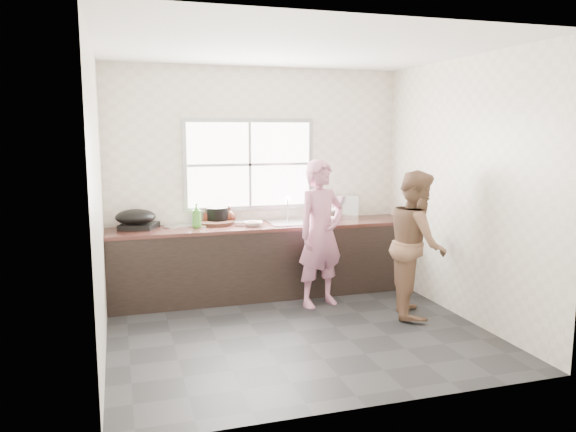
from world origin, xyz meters
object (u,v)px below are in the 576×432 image
object	(u,v)px
wok	(135,217)
plate_food	(204,225)
bowl_mince	(253,224)
woman	(321,238)
bottle_brown_short	(229,215)
bowl_held	(310,221)
black_pot	(217,215)
bottle_green	(197,215)
person_side	(417,243)
bowl_crabs	(328,221)
pot_lid_right	(183,225)
glass_jar	(195,220)
dish_rack	(343,206)
burner	(139,226)
bottle_brown_tall	(207,217)
pot_lid_left	(174,226)
cutting_board	(215,223)

from	to	relation	value
wok	plate_food	bearing A→B (deg)	1.70
bowl_mince	woman	bearing A→B (deg)	-35.73
bottle_brown_short	woman	bearing A→B (deg)	-41.45
bowl_mince	bowl_held	xyz separation A→B (m)	(0.70, 0.00, 0.01)
black_pot	bottle_green	size ratio (longest dim) A/B	0.95
person_side	bottle_brown_short	size ratio (longest dim) A/B	8.15
woman	wok	distance (m)	2.08
bowl_crabs	bottle_brown_short	distance (m)	1.18
bottle_brown_short	pot_lid_right	distance (m)	0.56
glass_jar	dish_rack	bearing A→B (deg)	-1.23
black_pot	burner	xyz separation A→B (m)	(-0.91, -0.06, -0.07)
bottle_brown_tall	woman	bearing A→B (deg)	-34.24
bowl_crabs	bottle_green	bearing A→B (deg)	172.65
bottle_brown_short	dish_rack	bearing A→B (deg)	-1.49
bottle_green	bottle_brown_tall	size ratio (longest dim) A/B	1.67
plate_food	pot_lid_left	size ratio (longest dim) A/B	0.93
woman	bottle_brown_short	distance (m)	1.19
plate_food	pot_lid_left	distance (m)	0.34
pot_lid_right	woman	bearing A→B (deg)	-26.70
cutting_board	dish_rack	xyz separation A→B (m)	(1.63, 0.03, 0.13)
bottle_brown_tall	wok	size ratio (longest dim) A/B	0.38
wok	bottle_green	bearing A→B (deg)	-6.51
cutting_board	bottle_green	bearing A→B (deg)	-148.07
bottle_brown_short	burner	bearing A→B (deg)	-176.74
bottle_brown_tall	black_pot	bearing A→B (deg)	0.00
bowl_crabs	black_pot	xyz separation A→B (m)	(-1.24, 0.42, 0.06)
black_pot	pot_lid_left	xyz separation A→B (m)	(-0.52, -0.10, -0.09)
plate_food	bottle_brown_tall	bearing A→B (deg)	65.94
bowl_held	bottle_brown_short	xyz separation A→B (m)	(-0.92, 0.31, 0.06)
black_pot	cutting_board	bearing A→B (deg)	-116.27
woman	cutting_board	distance (m)	1.28
bottle_green	wok	size ratio (longest dim) A/B	0.63
bowl_held	plate_food	size ratio (longest dim) A/B	0.91
bowl_mince	plate_food	size ratio (longest dim) A/B	0.96
bowl_held	wok	world-z (taller)	wok
burner	pot_lid_right	xyz separation A→B (m)	(0.49, 0.00, -0.02)
plate_food	bottle_brown_tall	world-z (taller)	bottle_brown_tall
bottle_brown_tall	wok	bearing A→B (deg)	-169.85
bowl_held	wok	distance (m)	2.02
bottle_brown_short	wok	size ratio (longest dim) A/B	0.43
pot_lid_left	pot_lid_right	xyz separation A→B (m)	(0.10, 0.04, 0.00)
bowl_mince	glass_jar	bearing A→B (deg)	154.07
plate_food	wok	distance (m)	0.77
wok	bowl_crabs	bearing A→B (deg)	-7.10
glass_jar	dish_rack	size ratio (longest dim) A/B	0.27
dish_rack	pot_lid_right	distance (m)	2.01
bottle_brown_tall	burner	xyz separation A→B (m)	(-0.78, -0.06, -0.06)
bottle_brown_tall	pot_lid_left	bearing A→B (deg)	-165.75
woman	pot_lid_left	size ratio (longest dim) A/B	6.30
woman	dish_rack	xyz separation A→B (m)	(0.57, 0.74, 0.24)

